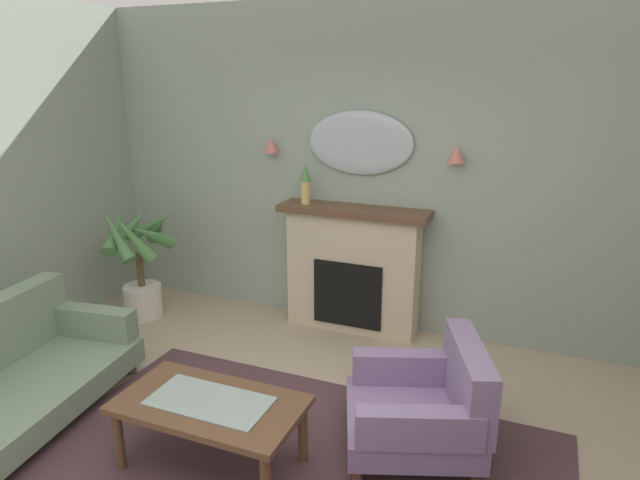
{
  "coord_description": "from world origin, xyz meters",
  "views": [
    {
      "loc": [
        1.22,
        -2.11,
        2.27
      ],
      "look_at": [
        -0.21,
        1.38,
        1.15
      ],
      "focal_mm": 31.0,
      "sensor_mm": 36.0,
      "label": 1
    }
  ],
  "objects_px": {
    "wall_sconce_left": "(271,145)",
    "coffee_table": "(210,410)",
    "mantel_vase_centre": "(306,182)",
    "armchair_by_coffee_table": "(427,404)",
    "wall_sconce_right": "(457,154)",
    "floral_couch": "(3,379)",
    "potted_plant_tall_palm": "(139,259)",
    "wall_mirror": "(360,143)",
    "fireplace": "(352,270)"
  },
  "relations": [
    {
      "from": "mantel_vase_centre",
      "to": "wall_sconce_left",
      "type": "height_order",
      "value": "wall_sconce_left"
    },
    {
      "from": "wall_mirror",
      "to": "floral_couch",
      "type": "relative_size",
      "value": 0.53
    },
    {
      "from": "wall_sconce_left",
      "to": "floral_couch",
      "type": "distance_m",
      "value": 2.85
    },
    {
      "from": "wall_sconce_right",
      "to": "potted_plant_tall_palm",
      "type": "height_order",
      "value": "wall_sconce_right"
    },
    {
      "from": "fireplace",
      "to": "wall_mirror",
      "type": "distance_m",
      "value": 1.15
    },
    {
      "from": "wall_sconce_left",
      "to": "coffee_table",
      "type": "xyz_separation_m",
      "value": [
        0.71,
        -2.23,
        -1.28
      ]
    },
    {
      "from": "floral_couch",
      "to": "coffee_table",
      "type": "bearing_deg",
      "value": 5.15
    },
    {
      "from": "wall_sconce_right",
      "to": "armchair_by_coffee_table",
      "type": "distance_m",
      "value": 2.08
    },
    {
      "from": "mantel_vase_centre",
      "to": "wall_mirror",
      "type": "relative_size",
      "value": 0.38
    },
    {
      "from": "fireplace",
      "to": "potted_plant_tall_palm",
      "type": "distance_m",
      "value": 2.05
    },
    {
      "from": "fireplace",
      "to": "coffee_table",
      "type": "relative_size",
      "value": 1.24
    },
    {
      "from": "fireplace",
      "to": "wall_mirror",
      "type": "bearing_deg",
      "value": 90.0
    },
    {
      "from": "armchair_by_coffee_table",
      "to": "potted_plant_tall_palm",
      "type": "xyz_separation_m",
      "value": [
        -2.99,
        0.94,
        0.28
      ]
    },
    {
      "from": "wall_sconce_right",
      "to": "armchair_by_coffee_table",
      "type": "height_order",
      "value": "wall_sconce_right"
    },
    {
      "from": "mantel_vase_centre",
      "to": "wall_sconce_left",
      "type": "xyz_separation_m",
      "value": [
        -0.4,
        0.12,
        0.3
      ]
    },
    {
      "from": "wall_sconce_left",
      "to": "armchair_by_coffee_table",
      "type": "bearing_deg",
      "value": -40.16
    },
    {
      "from": "wall_mirror",
      "to": "wall_sconce_left",
      "type": "xyz_separation_m",
      "value": [
        -0.85,
        -0.05,
        -0.05
      ]
    },
    {
      "from": "coffee_table",
      "to": "armchair_by_coffee_table",
      "type": "distance_m",
      "value": 1.33
    },
    {
      "from": "coffee_table",
      "to": "potted_plant_tall_palm",
      "type": "distance_m",
      "value": 2.45
    },
    {
      "from": "wall_mirror",
      "to": "fireplace",
      "type": "bearing_deg",
      "value": -90.0
    },
    {
      "from": "floral_couch",
      "to": "armchair_by_coffee_table",
      "type": "xyz_separation_m",
      "value": [
        2.7,
        0.81,
        -0.01
      ]
    },
    {
      "from": "fireplace",
      "to": "floral_couch",
      "type": "xyz_separation_m",
      "value": [
        -1.69,
        -2.28,
        -0.25
      ]
    },
    {
      "from": "floral_couch",
      "to": "wall_sconce_left",
      "type": "bearing_deg",
      "value": 70.47
    },
    {
      "from": "floral_couch",
      "to": "potted_plant_tall_palm",
      "type": "relative_size",
      "value": 1.62
    },
    {
      "from": "mantel_vase_centre",
      "to": "wall_sconce_right",
      "type": "distance_m",
      "value": 1.34
    },
    {
      "from": "wall_sconce_left",
      "to": "mantel_vase_centre",
      "type": "bearing_deg",
      "value": -16.7
    },
    {
      "from": "wall_mirror",
      "to": "coffee_table",
      "type": "bearing_deg",
      "value": -93.58
    },
    {
      "from": "fireplace",
      "to": "potted_plant_tall_palm",
      "type": "height_order",
      "value": "fireplace"
    },
    {
      "from": "mantel_vase_centre",
      "to": "floral_couch",
      "type": "relative_size",
      "value": 0.2
    },
    {
      "from": "floral_couch",
      "to": "wall_sconce_right",
      "type": "bearing_deg",
      "value": 43.01
    },
    {
      "from": "mantel_vase_centre",
      "to": "armchair_by_coffee_table",
      "type": "bearing_deg",
      "value": -44.81
    },
    {
      "from": "wall_sconce_left",
      "to": "coffee_table",
      "type": "relative_size",
      "value": 0.13
    },
    {
      "from": "coffee_table",
      "to": "armchair_by_coffee_table",
      "type": "height_order",
      "value": "armchair_by_coffee_table"
    },
    {
      "from": "mantel_vase_centre",
      "to": "potted_plant_tall_palm",
      "type": "xyz_separation_m",
      "value": [
        -1.53,
        -0.5,
        -0.77
      ]
    },
    {
      "from": "wall_sconce_left",
      "to": "fireplace",
      "type": "bearing_deg",
      "value": -6.16
    },
    {
      "from": "wall_sconce_left",
      "to": "floral_couch",
      "type": "relative_size",
      "value": 0.08
    },
    {
      "from": "mantel_vase_centre",
      "to": "wall_sconce_right",
      "type": "height_order",
      "value": "wall_sconce_right"
    },
    {
      "from": "fireplace",
      "to": "potted_plant_tall_palm",
      "type": "relative_size",
      "value": 1.23
    },
    {
      "from": "mantel_vase_centre",
      "to": "potted_plant_tall_palm",
      "type": "height_order",
      "value": "mantel_vase_centre"
    },
    {
      "from": "fireplace",
      "to": "potted_plant_tall_palm",
      "type": "xyz_separation_m",
      "value": [
        -1.98,
        -0.53,
        0.02
      ]
    },
    {
      "from": "coffee_table",
      "to": "potted_plant_tall_palm",
      "type": "xyz_separation_m",
      "value": [
        -1.84,
        1.61,
        0.2
      ]
    },
    {
      "from": "mantel_vase_centre",
      "to": "wall_mirror",
      "type": "xyz_separation_m",
      "value": [
        0.45,
        0.17,
        0.35
      ]
    },
    {
      "from": "wall_sconce_left",
      "to": "coffee_table",
      "type": "distance_m",
      "value": 2.67
    },
    {
      "from": "wall_sconce_right",
      "to": "coffee_table",
      "type": "distance_m",
      "value": 2.76
    },
    {
      "from": "mantel_vase_centre",
      "to": "potted_plant_tall_palm",
      "type": "bearing_deg",
      "value": -161.89
    },
    {
      "from": "mantel_vase_centre",
      "to": "floral_couch",
      "type": "bearing_deg",
      "value": -118.87
    },
    {
      "from": "wall_mirror",
      "to": "wall_sconce_left",
      "type": "height_order",
      "value": "wall_mirror"
    },
    {
      "from": "wall_sconce_left",
      "to": "potted_plant_tall_palm",
      "type": "bearing_deg",
      "value": -151.24
    },
    {
      "from": "coffee_table",
      "to": "floral_couch",
      "type": "xyz_separation_m",
      "value": [
        -1.55,
        -0.14,
        -0.06
      ]
    },
    {
      "from": "wall_sconce_left",
      "to": "armchair_by_coffee_table",
      "type": "height_order",
      "value": "wall_sconce_left"
    }
  ]
}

